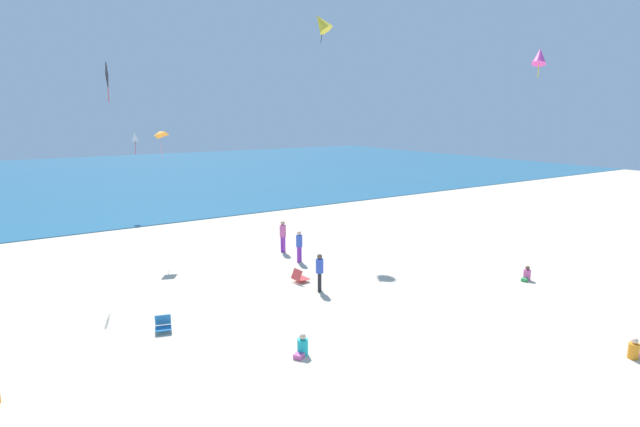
{
  "coord_description": "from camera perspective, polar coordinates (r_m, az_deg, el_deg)",
  "views": [
    {
      "loc": [
        -10.45,
        -9.3,
        7.29
      ],
      "look_at": [
        0.0,
        6.46,
        3.53
      ],
      "focal_mm": 28.28,
      "sensor_mm": 36.0,
      "label": 1
    }
  ],
  "objects": [
    {
      "name": "kite_black",
      "position": [
        25.15,
        -22.98,
        14.22
      ],
      "size": [
        0.35,
        1.08,
        1.76
      ],
      "rotation": [
        0.0,
        0.0,
        4.44
      ],
      "color": "black"
    },
    {
      "name": "kite_white",
      "position": [
        38.43,
        -20.23,
        8.11
      ],
      "size": [
        0.55,
        0.54,
        1.52
      ],
      "rotation": [
        0.0,
        0.0,
        4.8
      ],
      "color": "white"
    },
    {
      "name": "ocean_water",
      "position": [
        64.48,
        -24.07,
        3.81
      ],
      "size": [
        120.0,
        60.0,
        0.05
      ],
      "primitive_type": "cube",
      "color": "#236084",
      "rests_on": "ground_plane"
    },
    {
      "name": "person_3",
      "position": [
        21.0,
        -0.05,
        -6.38
      ],
      "size": [
        0.45,
        0.45,
        1.61
      ],
      "rotation": [
        0.0,
        0.0,
        2.44
      ],
      "color": "black",
      "rests_on": "ground_plane"
    },
    {
      "name": "beach_chair_far_left",
      "position": [
        22.3,
        -2.36,
        -7.15
      ],
      "size": [
        0.68,
        0.65,
        0.6
      ],
      "rotation": [
        0.0,
        0.0,
        0.08
      ],
      "color": "#D13D3D",
      "rests_on": "ground_plane"
    },
    {
      "name": "person_2",
      "position": [
        24.34,
        22.35,
        -6.45
      ],
      "size": [
        0.57,
        0.39,
        0.66
      ],
      "rotation": [
        0.0,
        0.0,
        3.38
      ],
      "color": "#D8599E",
      "rests_on": "ground_plane"
    },
    {
      "name": "ground_plane",
      "position": [
        23.13,
        -4.9,
        -7.17
      ],
      "size": [
        120.0,
        120.0,
        0.0
      ],
      "primitive_type": "plane",
      "color": "beige"
    },
    {
      "name": "kite_yellow",
      "position": [
        30.81,
        0.18,
        20.77
      ],
      "size": [
        1.45,
        1.51,
        1.78
      ],
      "rotation": [
        0.0,
        0.0,
        3.82
      ],
      "color": "yellow"
    },
    {
      "name": "person_1",
      "position": [
        15.96,
        -2.03,
        -14.9
      ],
      "size": [
        0.63,
        0.54,
        0.7
      ],
      "rotation": [
        0.0,
        0.0,
        3.68
      ],
      "color": "#19ADB2",
      "rests_on": "ground_plane"
    },
    {
      "name": "beach_chair_near_camera",
      "position": [
        18.33,
        -17.33,
        -11.87
      ],
      "size": [
        0.67,
        0.71,
        0.57
      ],
      "rotation": [
        0.0,
        0.0,
        4.42
      ],
      "color": "#2370B2",
      "rests_on": "ground_plane"
    },
    {
      "name": "kite_magenta",
      "position": [
        19.46,
        23.59,
        16.0
      ],
      "size": [
        0.78,
        0.71,
        1.05
      ],
      "rotation": [
        0.0,
        0.0,
        5.2
      ],
      "color": "#DB3DA8"
    },
    {
      "name": "person_6",
      "position": [
        18.45,
        31.99,
        -13.0
      ],
      "size": [
        0.55,
        0.34,
        0.66
      ],
      "rotation": [
        0.0,
        0.0,
        0.1
      ],
      "color": "orange",
      "rests_on": "ground_plane"
    },
    {
      "name": "person_0",
      "position": [
        26.87,
        -4.22,
        -2.35
      ],
      "size": [
        0.38,
        0.38,
        1.71
      ],
      "rotation": [
        0.0,
        0.0,
        3.26
      ],
      "color": "purple",
      "rests_on": "ground_plane"
    },
    {
      "name": "person_4",
      "position": [
        25.05,
        -2.37,
        -3.49
      ],
      "size": [
        0.42,
        0.42,
        1.59
      ],
      "rotation": [
        0.0,
        0.0,
        5.15
      ],
      "color": "purple",
      "rests_on": "ground_plane"
    },
    {
      "name": "kite_orange",
      "position": [
        27.7,
        -17.68,
        8.61
      ],
      "size": [
        0.88,
        0.8,
        1.5
      ],
      "rotation": [
        0.0,
        0.0,
        3.57
      ],
      "color": "orange"
    }
  ]
}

